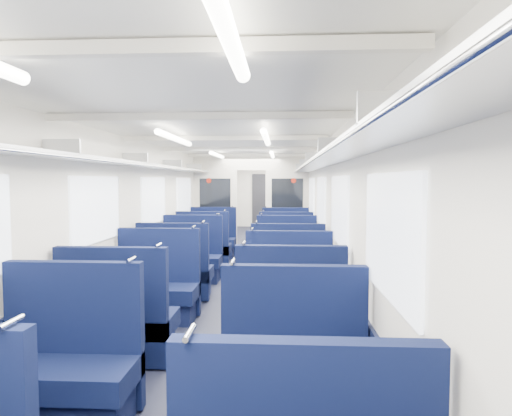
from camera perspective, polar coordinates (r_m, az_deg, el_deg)
floor at (r=8.11m, az=-2.03°, el=-8.93°), size 2.80×18.00×0.01m
ceiling at (r=7.95m, az=-2.07°, el=7.85°), size 2.80×18.00×0.01m
wall_left at (r=8.19m, az=-11.85°, el=-0.57°), size 0.02×18.00×2.35m
dado_left at (r=8.29m, az=-11.67°, el=-6.27°), size 0.03×17.90×0.70m
wall_right at (r=7.94m, az=8.06°, el=-0.66°), size 0.02×18.00×2.35m
dado_right at (r=8.04m, az=7.91°, el=-6.54°), size 0.03×17.90×0.70m
wall_far at (r=16.91m, az=0.79°, el=1.58°), size 2.80×0.02×2.35m
luggage_rack_left at (r=8.13m, az=-10.64°, el=5.04°), size 0.36×17.40×0.18m
luggage_rack_right at (r=7.91m, az=6.76°, el=5.12°), size 0.36×17.40×0.18m
windows at (r=7.47m, az=-2.38°, el=0.99°), size 2.78×15.60×0.75m
ceiling_fittings at (r=7.68m, az=-2.25°, el=7.55°), size 2.70×16.06×0.11m
end_door at (r=16.86m, az=0.78°, el=0.98°), size 0.75×0.06×2.00m
bulkhead at (r=10.83m, az=-0.62°, el=0.79°), size 2.80×0.10×2.35m
seat_6 at (r=3.74m, az=-23.08°, el=-18.59°), size 1.05×0.58×1.17m
seat_7 at (r=3.35m, az=4.88°, el=-21.03°), size 1.05×0.58×1.17m
seat_8 at (r=4.63m, az=-17.23°, el=-14.11°), size 1.05×0.58×1.17m
seat_9 at (r=4.53m, az=4.42°, el=-14.33°), size 1.05×0.58×1.17m
seat_10 at (r=5.84m, az=-12.59°, el=-10.32°), size 1.05×0.58×1.17m
seat_11 at (r=5.43m, az=4.23°, el=-11.31°), size 1.05×0.58×1.17m
seat_12 at (r=6.77m, az=-10.28°, el=-8.36°), size 1.05×0.58×1.17m
seat_13 at (r=6.59m, az=4.06°, el=-8.66°), size 1.05×0.58×1.17m
seat_14 at (r=7.93m, az=-8.22°, el=-6.60°), size 1.05×0.58×1.17m
seat_15 at (r=7.78m, az=3.94°, el=-6.76°), size 1.05×0.58×1.17m
seat_16 at (r=9.11m, az=-6.69°, el=-5.27°), size 1.05×0.58×1.17m
seat_17 at (r=8.91m, az=3.86°, el=-5.45°), size 1.05×0.58×1.17m
seat_18 at (r=10.23m, az=-5.57°, el=-4.29°), size 1.05×0.58×1.17m
seat_19 at (r=10.00m, az=3.79°, el=-4.46°), size 1.05×0.58×1.17m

